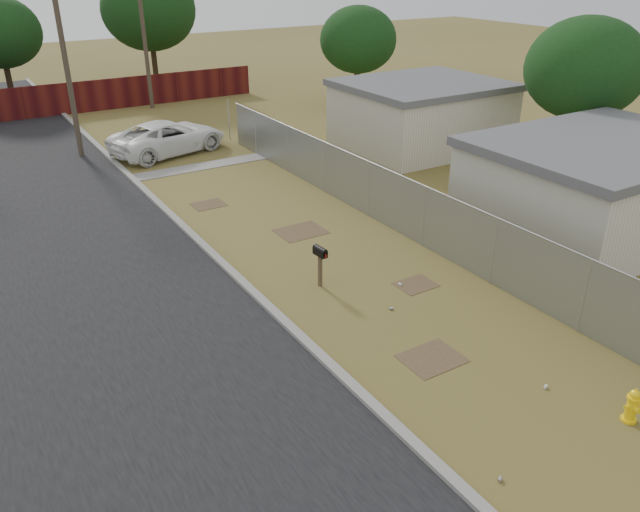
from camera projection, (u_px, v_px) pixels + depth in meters
ground at (342, 268)px, 18.77m from camera, size 120.00×120.00×0.00m
street at (53, 224)px, 21.73m from camera, size 15.10×60.00×0.12m
chainlink_fence at (404, 212)px, 20.68m from camera, size 0.10×27.06×2.02m
privacy_fence at (4, 105)px, 34.66m from camera, size 30.00×0.12×1.80m
utility_poles at (51, 39)px, 30.78m from camera, size 12.60×8.24×9.00m
houses at (501, 146)px, 25.07m from camera, size 9.30×17.24×3.10m
horizon_trees at (125, 30)px, 35.15m from camera, size 33.32×31.94×7.78m
fire_hydrant at (632, 406)px, 12.49m from camera, size 0.37×0.38×0.78m
mailbox at (320, 255)px, 17.34m from camera, size 0.21×0.53×1.23m
pickup_truck at (168, 137)px, 29.19m from camera, size 6.01×3.92×1.54m
scattered_litter at (450, 351)px, 14.76m from camera, size 3.14×6.83×0.07m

